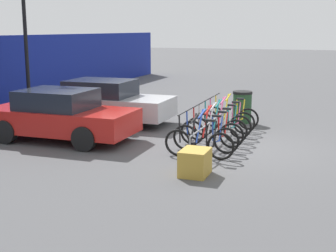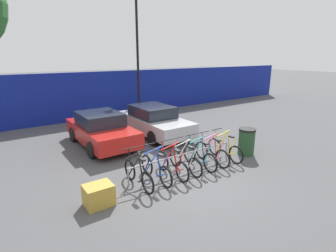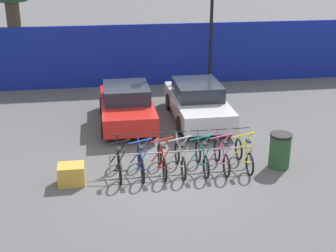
# 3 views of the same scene
# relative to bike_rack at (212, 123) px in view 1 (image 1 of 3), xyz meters

# --- Properties ---
(ground_plane) EXTENTS (120.00, 120.00, 0.00)m
(ground_plane) POSITION_rel_bike_rack_xyz_m (-0.48, -0.68, -0.49)
(ground_plane) COLOR #4C4C4F
(bike_rack) EXTENTS (4.14, 0.04, 0.57)m
(bike_rack) POSITION_rel_bike_rack_xyz_m (0.00, 0.00, 0.00)
(bike_rack) COLOR gray
(bike_rack) RESTS_ON ground
(bicycle_black) EXTENTS (0.68, 1.71, 1.05)m
(bicycle_black) POSITION_rel_bike_rack_xyz_m (-1.80, -0.15, -0.11)
(bicycle_black) COLOR black
(bicycle_black) RESTS_ON ground
(bicycle_blue) EXTENTS (0.68, 1.71, 1.05)m
(bicycle_blue) POSITION_rel_bike_rack_xyz_m (-1.19, -0.15, -0.11)
(bicycle_blue) COLOR black
(bicycle_blue) RESTS_ON ground
(bicycle_red) EXTENTS (0.68, 1.71, 1.05)m
(bicycle_red) POSITION_rel_bike_rack_xyz_m (-0.59, -0.15, -0.11)
(bicycle_red) COLOR black
(bicycle_red) RESTS_ON ground
(bicycle_silver) EXTENTS (0.68, 1.71, 1.05)m
(bicycle_silver) POSITION_rel_bike_rack_xyz_m (-0.08, -0.15, -0.11)
(bicycle_silver) COLOR black
(bicycle_silver) RESTS_ON ground
(bicycle_teal) EXTENTS (0.68, 1.71, 1.05)m
(bicycle_teal) POSITION_rel_bike_rack_xyz_m (0.55, -0.15, -0.11)
(bicycle_teal) COLOR black
(bicycle_teal) RESTS_ON ground
(bicycle_pink) EXTENTS (0.68, 1.71, 1.05)m
(bicycle_pink) POSITION_rel_bike_rack_xyz_m (1.13, -0.15, -0.11)
(bicycle_pink) COLOR black
(bicycle_pink) RESTS_ON ground
(bicycle_yellow) EXTENTS (0.68, 1.71, 1.05)m
(bicycle_yellow) POSITION_rel_bike_rack_xyz_m (1.80, -0.15, -0.11)
(bicycle_yellow) COLOR black
(bicycle_yellow) RESTS_ON ground
(car_red) EXTENTS (1.91, 4.09, 1.40)m
(car_red) POSITION_rel_bike_rack_xyz_m (-1.29, 3.94, 0.20)
(car_red) COLOR red
(car_red) RESTS_ON ground
(car_silver) EXTENTS (1.91, 4.41, 1.40)m
(car_silver) POSITION_rel_bike_rack_xyz_m (1.29, 3.95, 0.20)
(car_silver) COLOR #B7B7BC
(car_silver) RESTS_ON ground
(lamp_post) EXTENTS (0.24, 0.44, 7.31)m
(lamp_post) POSITION_rel_bike_rack_xyz_m (2.67, 7.83, 3.53)
(lamp_post) COLOR black
(lamp_post) RESTS_ON ground
(trash_bin) EXTENTS (0.63, 0.63, 1.03)m
(trash_bin) POSITION_rel_bike_rack_xyz_m (2.81, -0.30, 0.03)
(trash_bin) COLOR #234728
(trash_bin) RESTS_ON ground
(cargo_crate) EXTENTS (0.70, 0.56, 0.55)m
(cargo_crate) POSITION_rel_bike_rack_xyz_m (-3.10, -0.44, -0.22)
(cargo_crate) COLOR #B28C33
(cargo_crate) RESTS_ON ground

